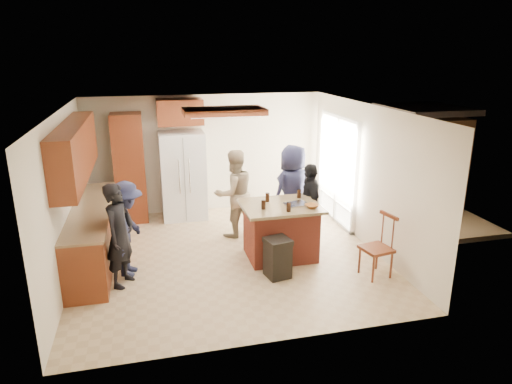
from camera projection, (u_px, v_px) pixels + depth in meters
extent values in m
plane|color=tan|center=(229.00, 256.00, 7.81)|extent=(5.00, 5.00, 0.00)
plane|color=white|center=(226.00, 109.00, 7.07)|extent=(5.00, 5.00, 0.00)
plane|color=beige|center=(207.00, 154.00, 9.76)|extent=(5.00, 0.00, 5.00)
plane|color=beige|center=(267.00, 248.00, 5.12)|extent=(5.00, 0.00, 5.00)
plane|color=beige|center=(64.00, 197.00, 6.87)|extent=(0.00, 5.00, 5.00)
plane|color=beige|center=(368.00, 176.00, 8.00)|extent=(0.00, 5.00, 5.00)
cube|color=white|center=(338.00, 171.00, 9.17)|extent=(0.02, 1.60, 2.10)
cube|color=white|center=(337.00, 171.00, 9.17)|extent=(0.08, 1.72, 2.10)
cube|color=maroon|center=(224.00, 111.00, 7.27)|extent=(1.30, 0.70, 0.10)
cube|color=white|center=(224.00, 115.00, 7.29)|extent=(1.10, 0.50, 0.02)
cube|color=olive|center=(401.00, 216.00, 9.84)|extent=(3.00, 3.00, 0.10)
cube|color=#593319|center=(419.00, 161.00, 10.24)|extent=(1.40, 1.60, 2.00)
imported|color=black|center=(120.00, 235.00, 6.65)|extent=(0.63, 0.70, 1.57)
imported|color=tan|center=(234.00, 194.00, 8.46)|extent=(0.92, 0.72, 1.65)
imported|color=#1B1D37|center=(293.00, 191.00, 8.51)|extent=(0.99, 0.83, 1.73)
imported|color=black|center=(310.00, 204.00, 8.14)|extent=(0.53, 0.91, 1.49)
imported|color=#1B1D36|center=(127.00, 229.00, 6.98)|extent=(0.69, 1.05, 1.50)
cube|color=maroon|center=(93.00, 235.00, 7.55)|extent=(0.60, 3.00, 0.88)
cube|color=#846B4C|center=(90.00, 209.00, 7.42)|extent=(0.64, 3.00, 0.04)
cube|color=maroon|center=(75.00, 151.00, 7.10)|extent=(0.35, 3.00, 0.85)
cube|color=maroon|center=(130.00, 168.00, 9.16)|extent=(0.60, 0.60, 2.20)
cube|color=maroon|center=(180.00, 112.00, 9.07)|extent=(0.90, 0.60, 0.50)
cube|color=white|center=(183.00, 176.00, 9.39)|extent=(0.90, 0.72, 1.80)
cube|color=gray|center=(185.00, 180.00, 9.05)|extent=(0.01, 0.01, 1.71)
cylinder|color=silver|center=(180.00, 177.00, 8.97)|extent=(0.02, 0.02, 0.70)
cylinder|color=silver|center=(190.00, 176.00, 9.02)|extent=(0.02, 0.02, 0.70)
cube|color=maroon|center=(280.00, 232.00, 7.67)|extent=(1.10, 0.85, 0.88)
cube|color=olive|center=(281.00, 206.00, 7.53)|extent=(1.28, 1.03, 0.05)
cube|color=silver|center=(296.00, 204.00, 7.53)|extent=(0.43, 0.36, 0.02)
imported|color=brown|center=(312.00, 206.00, 7.39)|extent=(0.26, 0.26, 0.05)
cylinder|color=black|center=(263.00, 205.00, 7.30)|extent=(0.07, 0.07, 0.15)
cylinder|color=black|center=(267.00, 197.00, 7.66)|extent=(0.07, 0.07, 0.15)
cylinder|color=black|center=(299.00, 194.00, 7.86)|extent=(0.07, 0.07, 0.15)
cylinder|color=black|center=(289.00, 207.00, 7.19)|extent=(0.07, 0.07, 0.15)
cube|color=black|center=(278.00, 260.00, 7.02)|extent=(0.40, 0.40, 0.55)
cube|color=black|center=(278.00, 241.00, 6.93)|extent=(0.43, 0.43, 0.08)
cube|color=maroon|center=(376.00, 249.00, 7.00)|extent=(0.49, 0.49, 0.05)
cylinder|color=maroon|center=(373.00, 269.00, 6.86)|extent=(0.04, 0.04, 0.44)
cylinder|color=maroon|center=(391.00, 265.00, 6.99)|extent=(0.04, 0.04, 0.44)
cylinder|color=maroon|center=(359.00, 260.00, 7.15)|extent=(0.04, 0.04, 0.44)
cylinder|color=maroon|center=(377.00, 256.00, 7.28)|extent=(0.04, 0.04, 0.44)
cube|color=maroon|center=(389.00, 215.00, 6.92)|extent=(0.11, 0.40, 0.05)
cylinder|color=maroon|center=(393.00, 233.00, 6.89)|extent=(0.03, 0.03, 0.50)
cylinder|color=maroon|center=(383.00, 228.00, 7.10)|extent=(0.03, 0.03, 0.50)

